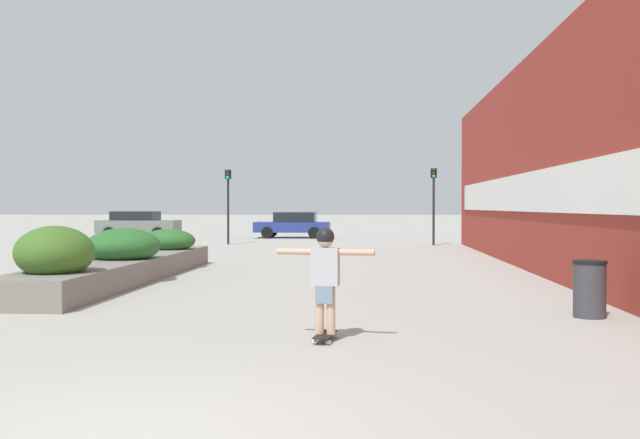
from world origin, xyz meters
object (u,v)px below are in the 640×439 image
(car_leftmost, at_px, (567,226))
(traffic_light_left, at_px, (228,194))
(traffic_light_right, at_px, (434,193))
(skateboard, at_px, (325,336))
(car_center_left, at_px, (138,224))
(skateboarder, at_px, (325,270))
(car_center_right, at_px, (293,224))
(trash_bin, at_px, (590,289))

(car_leftmost, xyz_separation_m, traffic_light_left, (-17.71, -6.13, 1.69))
(car_leftmost, bearing_deg, traffic_light_left, 109.08)
(traffic_light_right, bearing_deg, skateboard, -98.46)
(skateboard, xyz_separation_m, traffic_light_left, (-6.25, 24.39, 2.38))
(traffic_light_right, bearing_deg, car_center_left, 160.74)
(skateboarder, bearing_deg, car_leftmost, 77.47)
(traffic_light_left, bearing_deg, skateboarder, -75.63)
(car_center_right, xyz_separation_m, traffic_light_right, (7.46, -7.45, 1.67))
(skateboard, height_order, car_center_left, car_center_left)
(car_center_left, height_order, car_center_right, car_center_left)
(skateboarder, relative_size, traffic_light_left, 0.40)
(skateboarder, distance_m, car_center_right, 31.85)
(skateboard, height_order, traffic_light_left, traffic_light_left)
(skateboard, distance_m, skateboarder, 0.90)
(trash_bin, distance_m, traffic_light_left, 24.48)
(car_leftmost, bearing_deg, skateboard, 159.42)
(skateboarder, height_order, car_center_right, skateboarder)
(car_leftmost, distance_m, car_center_right, 15.36)
(skateboarder, height_order, car_leftmost, skateboarder)
(skateboarder, relative_size, traffic_light_right, 0.40)
(skateboarder, xyz_separation_m, car_leftmost, (11.46, 30.52, -0.21))
(skateboard, height_order, car_leftmost, car_leftmost)
(trash_bin, distance_m, car_center_left, 32.12)
(skateboarder, distance_m, car_leftmost, 32.60)
(skateboard, xyz_separation_m, traffic_light_right, (3.60, 24.16, 2.39))
(skateboard, xyz_separation_m, trash_bin, (4.22, 2.36, 0.40))
(traffic_light_left, bearing_deg, car_center_right, 71.72)
(skateboard, distance_m, car_leftmost, 32.61)
(traffic_light_left, height_order, traffic_light_right, traffic_light_right)
(skateboarder, xyz_separation_m, trash_bin, (4.22, 2.36, -0.50))
(traffic_light_right, bearing_deg, trash_bin, -88.35)
(car_leftmost, relative_size, traffic_light_left, 1.16)
(trash_bin, bearing_deg, car_center_right, 105.45)
(skateboard, xyz_separation_m, car_leftmost, (11.46, 30.52, 0.69))
(trash_bin, xyz_separation_m, car_center_left, (-16.72, 27.43, 0.35))
(skateboard, bearing_deg, traffic_light_left, 112.43)
(car_center_left, bearing_deg, skateboard, 22.76)
(trash_bin, height_order, traffic_light_right, traffic_light_right)
(car_center_right, bearing_deg, trash_bin, -164.55)
(car_leftmost, distance_m, traffic_light_left, 18.82)
(car_center_left, relative_size, traffic_light_right, 1.23)
(car_center_right, height_order, traffic_light_left, traffic_light_left)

